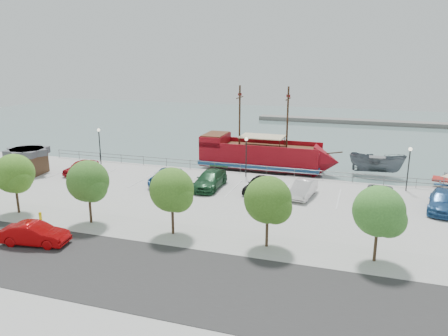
% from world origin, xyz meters
% --- Properties ---
extents(ground, '(160.00, 160.00, 0.00)m').
position_xyz_m(ground, '(0.00, 0.00, -1.00)').
color(ground, slate).
extents(land_slab, '(100.00, 58.00, 1.20)m').
position_xyz_m(land_slab, '(0.00, -21.00, -0.60)').
color(land_slab, '#B3B2B1').
rests_on(land_slab, ground).
extents(street, '(100.00, 8.00, 0.04)m').
position_xyz_m(street, '(0.00, -16.00, 0.01)').
color(street, '#2D2B2B').
rests_on(street, land_slab).
extents(sidewalk, '(100.00, 4.00, 0.05)m').
position_xyz_m(sidewalk, '(0.00, -10.00, 0.01)').
color(sidewalk, '#A09F9F').
rests_on(sidewalk, land_slab).
extents(seawall_railing, '(50.00, 0.06, 1.00)m').
position_xyz_m(seawall_railing, '(0.00, 7.80, 0.53)').
color(seawall_railing, slate).
rests_on(seawall_railing, land_slab).
extents(far_shore, '(40.00, 3.00, 0.80)m').
position_xyz_m(far_shore, '(10.00, 55.00, -0.60)').
color(far_shore, slate).
rests_on(far_shore, ground).
extents(pirate_ship, '(16.87, 4.82, 10.62)m').
position_xyz_m(pirate_ship, '(1.20, 13.19, 0.78)').
color(pirate_ship, maroon).
rests_on(pirate_ship, ground).
extents(patrol_boat, '(6.59, 3.29, 2.44)m').
position_xyz_m(patrol_boat, '(13.39, 14.98, 0.22)').
color(patrol_boat, slate).
rests_on(patrol_boat, ground).
extents(dock_west, '(6.55, 2.30, 0.37)m').
position_xyz_m(dock_west, '(-12.98, 9.20, -0.82)').
color(dock_west, slate).
rests_on(dock_west, ground).
extents(dock_mid, '(7.72, 2.65, 0.43)m').
position_xyz_m(dock_mid, '(7.44, 9.20, -0.78)').
color(dock_mid, gray).
rests_on(dock_mid, ground).
extents(dock_east, '(8.03, 4.32, 0.44)m').
position_xyz_m(dock_east, '(16.76, 9.20, -0.78)').
color(dock_east, gray).
rests_on(dock_east, ground).
extents(shed, '(3.85, 3.85, 2.84)m').
position_xyz_m(shed, '(-22.91, 0.14, 1.51)').
color(shed, '#4C3421').
rests_on(shed, land_slab).
extents(street_sedan, '(4.86, 2.32, 1.54)m').
position_xyz_m(street_sedan, '(-9.31, -14.61, 0.77)').
color(street_sedan, '#A70507').
rests_on(street_sedan, street).
extents(fire_hydrant, '(0.24, 0.24, 0.70)m').
position_xyz_m(fire_hydrant, '(-12.14, -10.80, 0.38)').
color(fire_hydrant, yellow).
rests_on(fire_hydrant, sidewalk).
extents(lamp_post_left, '(0.36, 0.36, 4.28)m').
position_xyz_m(lamp_post_left, '(-18.00, 6.50, 2.94)').
color(lamp_post_left, black).
rests_on(lamp_post_left, land_slab).
extents(lamp_post_mid, '(0.36, 0.36, 4.28)m').
position_xyz_m(lamp_post_mid, '(0.00, 6.50, 2.94)').
color(lamp_post_mid, black).
rests_on(lamp_post_mid, land_slab).
extents(lamp_post_right, '(0.36, 0.36, 4.28)m').
position_xyz_m(lamp_post_right, '(16.00, 6.50, 2.94)').
color(lamp_post_right, black).
rests_on(lamp_post_right, land_slab).
extents(tree_b, '(3.30, 3.20, 5.00)m').
position_xyz_m(tree_b, '(-14.85, -10.07, 3.30)').
color(tree_b, '#473321').
rests_on(tree_b, sidewalk).
extents(tree_c, '(3.30, 3.20, 5.00)m').
position_xyz_m(tree_c, '(-7.85, -10.07, 3.30)').
color(tree_c, '#473321').
rests_on(tree_c, sidewalk).
extents(tree_d, '(3.30, 3.20, 5.00)m').
position_xyz_m(tree_d, '(-0.85, -10.07, 3.30)').
color(tree_d, '#473321').
rests_on(tree_d, sidewalk).
extents(tree_e, '(3.30, 3.20, 5.00)m').
position_xyz_m(tree_e, '(6.15, -10.07, 3.30)').
color(tree_e, '#473321').
rests_on(tree_e, sidewalk).
extents(tree_f, '(3.30, 3.20, 5.00)m').
position_xyz_m(tree_f, '(13.15, -10.07, 3.30)').
color(tree_f, '#473321').
rests_on(tree_f, sidewalk).
extents(parked_car_a, '(2.36, 4.60, 1.50)m').
position_xyz_m(parked_car_a, '(-17.53, 2.01, 0.75)').
color(parked_car_a, '#AF0E17').
rests_on(parked_car_a, land_slab).
extents(parked_car_c, '(3.05, 5.49, 1.45)m').
position_xyz_m(parked_car_c, '(-7.06, 1.40, 0.73)').
color(parked_car_c, navy).
rests_on(parked_car_c, land_slab).
extents(parked_car_d, '(2.37, 5.71, 1.65)m').
position_xyz_m(parked_car_d, '(-2.30, 1.54, 0.82)').
color(parked_car_d, '#1C4C2A').
rests_on(parked_car_d, land_slab).
extents(parked_car_e, '(2.63, 4.68, 1.50)m').
position_xyz_m(parked_car_e, '(2.56, 1.77, 0.75)').
color(parked_car_e, black).
rests_on(parked_car_e, land_slab).
extents(parked_car_f, '(2.24, 4.83, 1.53)m').
position_xyz_m(parked_car_f, '(6.81, 1.56, 0.77)').
color(parked_car_f, silver).
rests_on(parked_car_f, land_slab).
extents(parked_car_g, '(2.60, 5.04, 1.36)m').
position_xyz_m(parked_car_g, '(13.42, 2.14, 0.68)').
color(parked_car_g, slate).
rests_on(parked_car_g, land_slab).
extents(parked_car_h, '(3.23, 5.91, 1.62)m').
position_xyz_m(parked_car_h, '(18.53, 1.62, 0.81)').
color(parked_car_h, '#255289').
rests_on(parked_car_h, land_slab).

